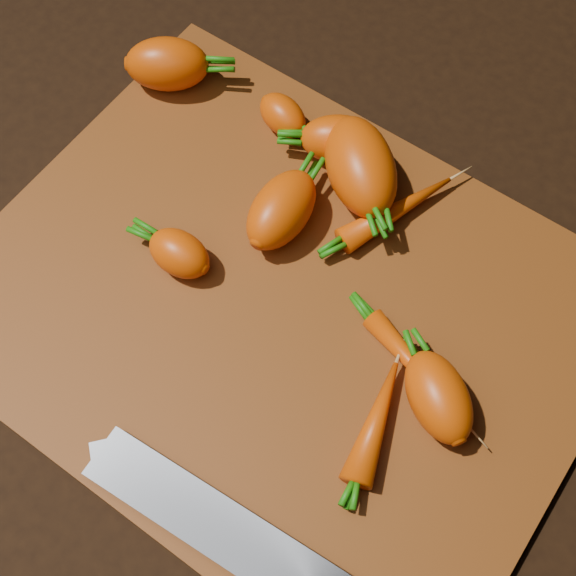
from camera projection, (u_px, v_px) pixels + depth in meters
The scene contains 13 objects.
ground at pixel (281, 316), 0.66m from camera, with size 2.00×2.00×0.01m, color black.
cutting_board at pixel (281, 310), 0.65m from camera, with size 0.50×0.40×0.01m, color brown.
carrot_0 at pixel (167, 64), 0.73m from camera, with size 0.08×0.05×0.05m, color #D24909.
carrot_1 at pixel (179, 253), 0.65m from camera, with size 0.05×0.04×0.04m, color #D24909.
carrot_2 at pixel (360, 167), 0.68m from camera, with size 0.10×0.06×0.06m, color #D24909.
carrot_3 at pixel (281, 210), 0.66m from camera, with size 0.08×0.05×0.05m, color #D24909.
carrot_4 at pixel (339, 139), 0.70m from camera, with size 0.07×0.04×0.04m, color #D24909.
carrot_5 at pixel (283, 115), 0.72m from camera, with size 0.05×0.03×0.03m, color #D24909.
carrot_6 at pixel (438, 397), 0.59m from camera, with size 0.07×0.04×0.04m, color #D24909.
carrot_7 at pixel (397, 210), 0.68m from camera, with size 0.11×0.02×0.02m, color #D24909.
carrot_8 at pixel (417, 368), 0.62m from camera, with size 0.11×0.02×0.02m, color #D24909.
carrot_9 at pixel (376, 421), 0.59m from camera, with size 0.10×0.03×0.03m, color #D24909.
knife at pixel (256, 552), 0.56m from camera, with size 0.37×0.06×0.02m.
Camera 1 is at (0.16, -0.22, 0.60)m, focal length 50.00 mm.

